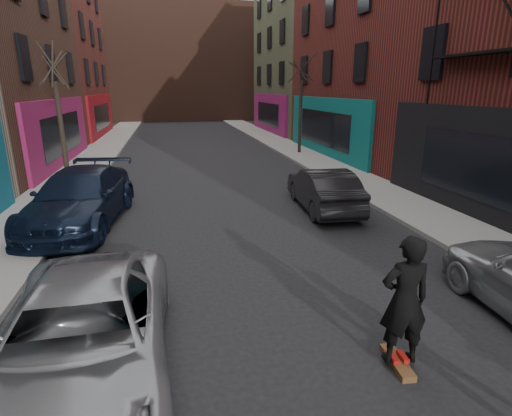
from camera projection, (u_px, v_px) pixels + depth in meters
name	position (u px, v px, depth m)	size (l,w,h in m)	color
sidewalk_left	(106.00, 146.00, 28.47)	(2.50, 84.00, 0.13)	gray
sidewalk_right	(276.00, 141.00, 31.01)	(2.50, 84.00, 0.13)	gray
building_far	(179.00, 64.00, 52.07)	(40.00, 10.00, 14.00)	#47281E
tree_left_far	(58.00, 105.00, 16.30)	(2.00, 2.00, 6.50)	black
tree_right_far	(301.00, 97.00, 24.39)	(2.00, 2.00, 6.80)	black
parked_left_far	(82.00, 338.00, 5.52)	(2.35, 5.11, 1.42)	#919298
parked_left_end	(80.00, 198.00, 12.10)	(2.33, 5.72, 1.66)	black
parked_right_end	(323.00, 189.00, 13.63)	(1.52, 4.37, 1.44)	black
skateboard	(397.00, 362.00, 6.04)	(0.22, 0.80, 0.10)	brown
skateboarder	(405.00, 301.00, 5.73)	(0.73, 0.48, 1.99)	black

